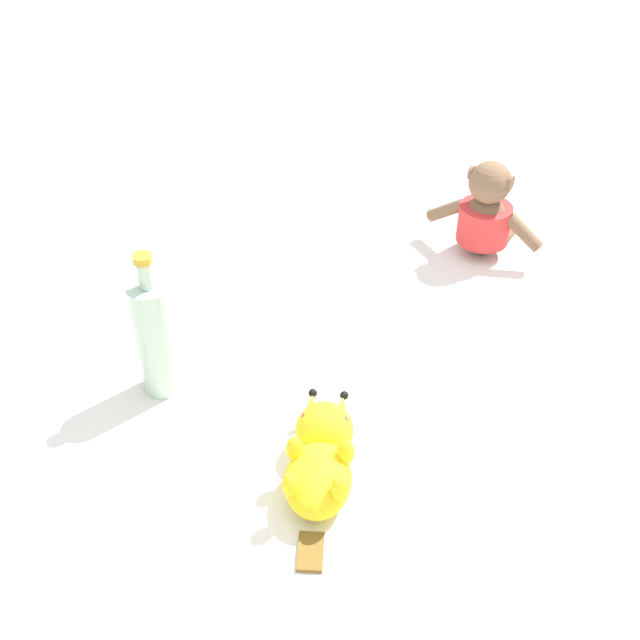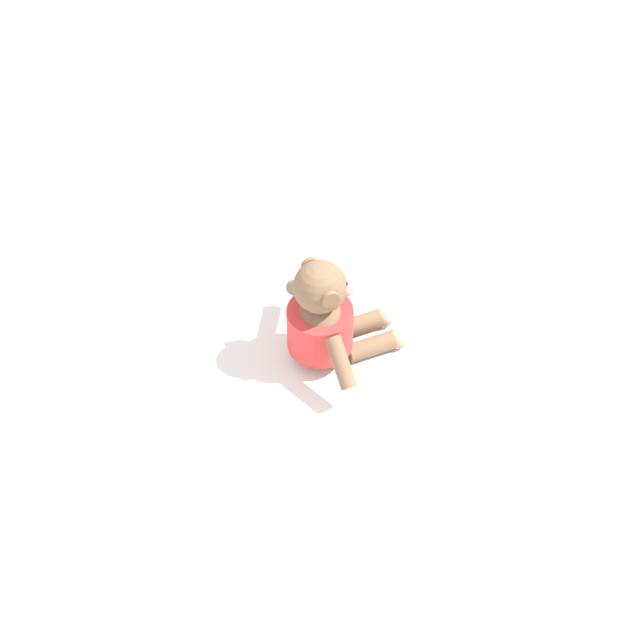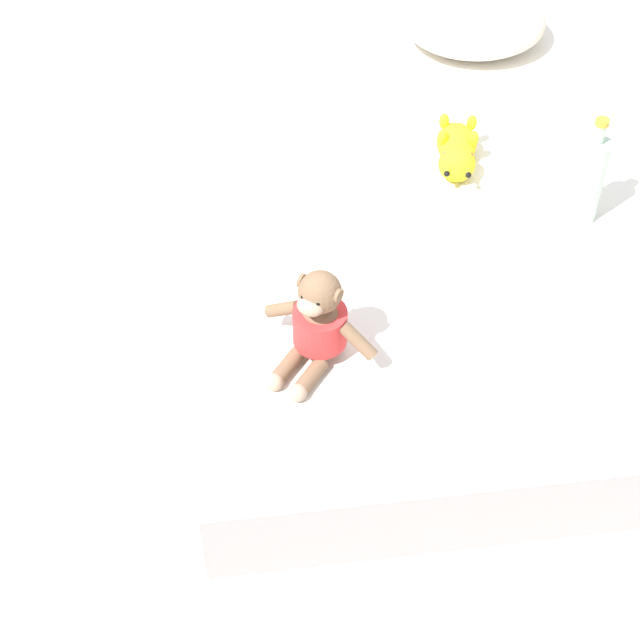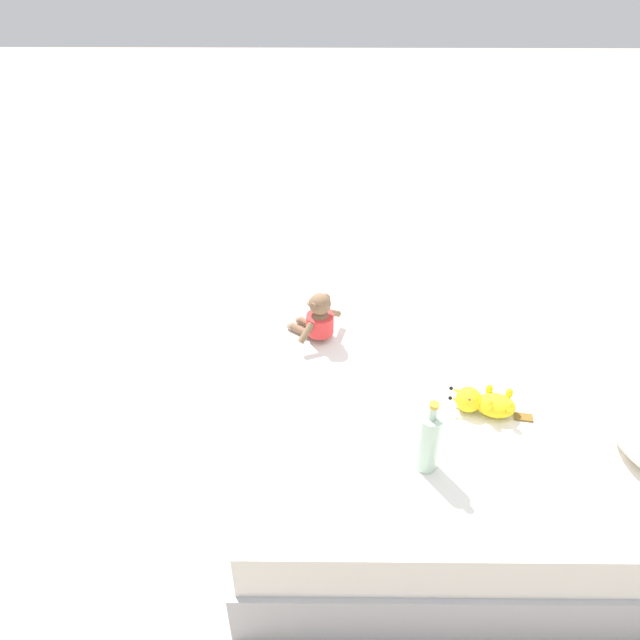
{
  "view_description": "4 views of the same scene",
  "coord_description": "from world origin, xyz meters",
  "px_view_note": "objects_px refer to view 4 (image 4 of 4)",
  "views": [
    {
      "loc": [
        0.15,
        0.86,
        1.48
      ],
      "look_at": [
        0.01,
        -0.33,
        0.52
      ],
      "focal_mm": 43.95,
      "sensor_mm": 36.0,
      "label": 1
    },
    {
      "loc": [
        -1.01,
        0.43,
        1.87
      ],
      "look_at": [
        -0.41,
        -0.64,
        0.54
      ],
      "focal_mm": 56.2,
      "sensor_mm": 36.0,
      "label": 2
    },
    {
      "loc": [
        -0.61,
        -2.17,
        2.14
      ],
      "look_at": [
        -0.41,
        -0.64,
        0.54
      ],
      "focal_mm": 56.66,
      "sensor_mm": 36.0,
      "label": 3
    },
    {
      "loc": [
        1.77,
        -0.62,
        2.14
      ],
      "look_at": [
        -0.41,
        -0.64,
        0.54
      ],
      "focal_mm": 34.55,
      "sensor_mm": 36.0,
      "label": 4
    }
  ],
  "objects_px": {
    "bed": "(473,442)",
    "glass_bottle": "(429,442)",
    "plush_monkey": "(318,320)",
    "plush_yellow_creature": "(484,402)"
  },
  "relations": [
    {
      "from": "plush_monkey",
      "to": "plush_yellow_creature",
      "type": "distance_m",
      "value": 0.79
    },
    {
      "from": "bed",
      "to": "glass_bottle",
      "type": "height_order",
      "value": "glass_bottle"
    },
    {
      "from": "plush_yellow_creature",
      "to": "glass_bottle",
      "type": "distance_m",
      "value": 0.38
    },
    {
      "from": "plush_monkey",
      "to": "bed",
      "type": "bearing_deg",
      "value": 57.25
    },
    {
      "from": "glass_bottle",
      "to": "plush_monkey",
      "type": "bearing_deg",
      "value": -152.34
    },
    {
      "from": "bed",
      "to": "plush_yellow_creature",
      "type": "xyz_separation_m",
      "value": [
        0.05,
        -0.01,
        0.27
      ]
    },
    {
      "from": "bed",
      "to": "plush_monkey",
      "type": "height_order",
      "value": "plush_monkey"
    },
    {
      "from": "plush_monkey",
      "to": "glass_bottle",
      "type": "relative_size",
      "value": 0.85
    },
    {
      "from": "bed",
      "to": "glass_bottle",
      "type": "bearing_deg",
      "value": -39.25
    },
    {
      "from": "glass_bottle",
      "to": "plush_yellow_creature",
      "type": "bearing_deg",
      "value": 136.7
    }
  ]
}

